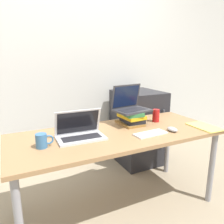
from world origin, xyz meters
name	(u,v)px	position (x,y,z in m)	size (l,w,h in m)	color
wall_back	(75,55)	(0.00, 1.47, 1.35)	(8.00, 0.05, 2.70)	silver
desk	(118,140)	(0.00, 0.36, 0.64)	(1.74, 0.73, 0.71)	#9E754C
laptop_left	(80,133)	(-0.32, 0.37, 0.76)	(0.37, 0.23, 0.22)	silver
book_stack	(131,118)	(0.22, 0.51, 0.77)	(0.20, 0.28, 0.13)	olive
laptop_on_books	(130,106)	(0.22, 0.54, 0.88)	(0.35, 0.28, 0.24)	#333338
wireless_keyboard	(150,134)	(0.21, 0.20, 0.72)	(0.28, 0.13, 0.01)	white
mouse	(172,129)	(0.42, 0.18, 0.73)	(0.06, 0.11, 0.04)	#B2B2B7
notepad	(205,127)	(0.76, 0.14, 0.72)	(0.19, 0.30, 0.01)	#EFE066
mug	(42,141)	(-0.61, 0.31, 0.76)	(0.12, 0.08, 0.10)	teal
soda_can	(156,116)	(0.48, 0.48, 0.77)	(0.07, 0.07, 0.12)	red
mini_fridge	(137,127)	(0.66, 1.07, 0.46)	(0.52, 0.61, 0.92)	#232328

